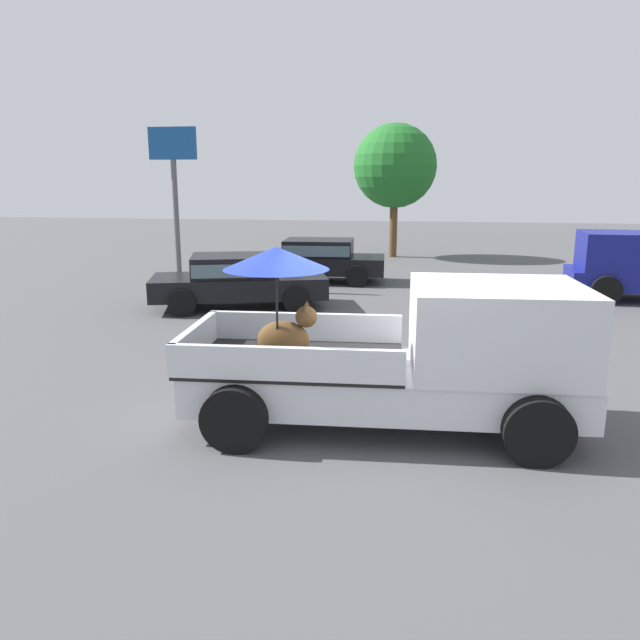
{
  "coord_description": "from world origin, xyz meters",
  "views": [
    {
      "loc": [
        0.38,
        -7.61,
        3.18
      ],
      "look_at": [
        -1.03,
        1.23,
        1.1
      ],
      "focal_mm": 34.21,
      "sensor_mm": 36.0,
      "label": 1
    }
  ],
  "objects_px": {
    "parked_sedan_near": "(317,258)",
    "parked_sedan_far": "(238,278)",
    "pickup_truck_main": "(416,354)",
    "motel_sign": "(174,175)"
  },
  "relations": [
    {
      "from": "parked_sedan_near",
      "to": "parked_sedan_far",
      "type": "distance_m",
      "value": 4.47
    },
    {
      "from": "pickup_truck_main",
      "to": "parked_sedan_near",
      "type": "height_order",
      "value": "pickup_truck_main"
    },
    {
      "from": "parked_sedan_far",
      "to": "motel_sign",
      "type": "relative_size",
      "value": 1.0
    },
    {
      "from": "parked_sedan_near",
      "to": "parked_sedan_far",
      "type": "xyz_separation_m",
      "value": [
        -1.31,
        -4.27,
        0.0
      ]
    },
    {
      "from": "parked_sedan_far",
      "to": "motel_sign",
      "type": "bearing_deg",
      "value": 118.77
    },
    {
      "from": "parked_sedan_near",
      "to": "parked_sedan_far",
      "type": "bearing_deg",
      "value": 70.08
    },
    {
      "from": "parked_sedan_near",
      "to": "motel_sign",
      "type": "relative_size",
      "value": 0.95
    },
    {
      "from": "motel_sign",
      "to": "parked_sedan_far",
      "type": "bearing_deg",
      "value": -44.57
    },
    {
      "from": "motel_sign",
      "to": "pickup_truck_main",
      "type": "bearing_deg",
      "value": -53.49
    },
    {
      "from": "parked_sedan_near",
      "to": "motel_sign",
      "type": "distance_m",
      "value": 4.95
    }
  ]
}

